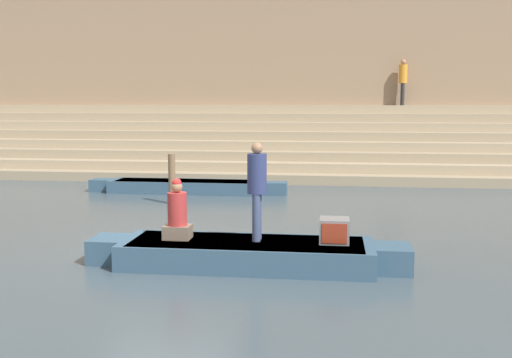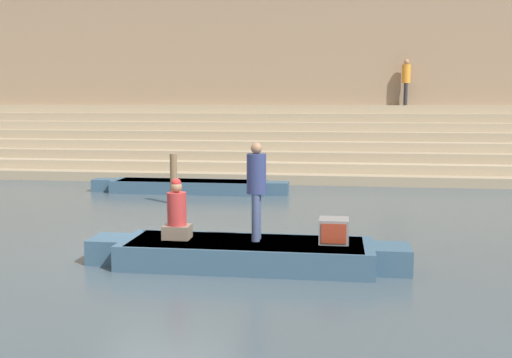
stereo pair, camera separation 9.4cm
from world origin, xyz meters
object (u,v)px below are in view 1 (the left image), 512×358
tv_set (334,231)px  mooring_post (172,179)px  rowboat_main (247,253)px  person_standing (257,184)px  person_on_steps (403,79)px  moored_boat_shore (187,186)px  person_rowing (177,215)px

tv_set → mooring_post: (-4.33, 5.74, 0.05)m
rowboat_main → person_standing: 1.17m
mooring_post → person_on_steps: (6.99, 9.02, 2.98)m
moored_boat_shore → mooring_post: (0.09, -2.03, 0.48)m
rowboat_main → person_rowing: bearing=176.6°
mooring_post → person_on_steps: 11.80m
rowboat_main → person_on_steps: person_on_steps is taller
rowboat_main → person_on_steps: 15.81m
person_rowing → person_standing: bearing=4.7°
tv_set → person_rowing: bearing=-177.5°
rowboat_main → mooring_post: size_ratio=3.97×
tv_set → rowboat_main: bearing=-174.5°
person_standing → mooring_post: size_ratio=1.22×
rowboat_main → mooring_post: bearing=115.2°
person_standing → person_rowing: person_standing is taller
rowboat_main → moored_boat_shore: bearing=109.6°
mooring_post → moored_boat_shore: bearing=92.4°
person_rowing → person_on_steps: size_ratio=0.58×
moored_boat_shore → person_on_steps: size_ratio=3.35×
rowboat_main → tv_set: 1.51m
person_rowing → tv_set: size_ratio=2.14×
person_standing → mooring_post: (-3.04, 5.73, -0.70)m
moored_boat_shore → person_on_steps: (7.08, 7.00, 3.46)m
person_rowing → tv_set: (2.65, 0.06, -0.21)m
person_rowing → tv_set: person_rowing is taller
rowboat_main → tv_set: (1.45, 0.11, 0.40)m
person_on_steps → rowboat_main: bearing=61.5°
rowboat_main → mooring_post: (-2.88, 5.85, 0.45)m
rowboat_main → person_standing: person_standing is taller
rowboat_main → tv_set: bearing=3.3°
tv_set → mooring_post: size_ratio=0.36×
person_standing → tv_set: person_standing is taller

